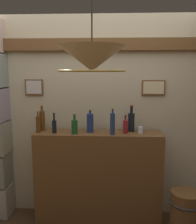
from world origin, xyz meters
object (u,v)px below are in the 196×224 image
object	(u,v)px
liquor_bottle_brandy	(42,120)
wooden_barrel	(185,215)
liquor_bottle_sherry	(90,123)
liquor_bottle_port	(131,121)
liquor_bottle_scotch	(125,126)
pendant_lamp	(92,59)
liquor_bottle_vermouth	(38,124)
liquor_bottle_amaro	(54,126)
liquor_bottle_rum	(75,126)
glass_tumbler_rocks	(141,130)
liquor_bottle_whiskey	(113,123)

from	to	relation	value
liquor_bottle_brandy	wooden_barrel	bearing A→B (deg)	-12.06
liquor_bottle_sherry	liquor_bottle_port	distance (m)	0.49
liquor_bottle_scotch	wooden_barrel	xyz separation A→B (m)	(0.65, -0.26, -0.93)
liquor_bottle_brandy	pendant_lamp	world-z (taller)	pendant_lamp
liquor_bottle_vermouth	wooden_barrel	world-z (taller)	liquor_bottle_vermouth
liquor_bottle_amaro	liquor_bottle_port	distance (m)	0.90
liquor_bottle_sherry	liquor_bottle_brandy	xyz separation A→B (m)	(-0.58, 0.06, 0.01)
liquor_bottle_scotch	liquor_bottle_rum	xyz separation A→B (m)	(-0.58, -0.06, 0.01)
pendant_lamp	wooden_barrel	size ratio (longest dim) A/B	1.00
liquor_bottle_vermouth	glass_tumbler_rocks	world-z (taller)	liquor_bottle_vermouth
liquor_bottle_vermouth	glass_tumbler_rocks	xyz separation A→B (m)	(1.19, 0.01, -0.06)
liquor_bottle_port	liquor_bottle_vermouth	bearing A→B (deg)	-174.84
liquor_bottle_rum	wooden_barrel	size ratio (longest dim) A/B	0.44
liquor_bottle_sherry	liquor_bottle_whiskey	world-z (taller)	liquor_bottle_whiskey
liquor_bottle_scotch	liquor_bottle_port	bearing A→B (deg)	52.02
pendant_lamp	glass_tumbler_rocks	bearing A→B (deg)	58.56
liquor_bottle_vermouth	liquor_bottle_rum	xyz separation A→B (m)	(0.43, -0.05, -0.01)
liquor_bottle_port	pendant_lamp	xyz separation A→B (m)	(-0.39, -0.90, 0.68)
liquor_bottle_brandy	glass_tumbler_rocks	bearing A→B (deg)	-3.95
liquor_bottle_sherry	liquor_bottle_brandy	size ratio (longest dim) A/B	0.88
liquor_bottle_port	pendant_lamp	world-z (taller)	pendant_lamp
liquor_bottle_vermouth	liquor_bottle_whiskey	xyz separation A→B (m)	(0.86, -0.05, 0.03)
liquor_bottle_port	liquor_bottle_brandy	bearing A→B (deg)	-179.79
liquor_bottle_rum	glass_tumbler_rocks	size ratio (longest dim) A/B	3.12
liquor_bottle_brandy	liquor_bottle_whiskey	world-z (taller)	liquor_bottle_brandy
liquor_bottle_sherry	liquor_bottle_whiskey	distance (m)	0.28
liquor_bottle_vermouth	liquor_bottle_brandy	world-z (taller)	liquor_bottle_brandy
liquor_bottle_amaro	liquor_bottle_whiskey	size ratio (longest dim) A/B	0.76
liquor_bottle_brandy	liquor_bottle_rum	distance (m)	0.44
liquor_bottle_sherry	liquor_bottle_port	world-z (taller)	liquor_bottle_port
liquor_bottle_whiskey	pendant_lamp	xyz separation A→B (m)	(-0.17, -0.74, 0.68)
pendant_lamp	liquor_bottle_whiskey	bearing A→B (deg)	76.87
liquor_bottle_brandy	pendant_lamp	size ratio (longest dim) A/B	0.57
wooden_barrel	liquor_bottle_port	bearing A→B (deg)	148.42
glass_tumbler_rocks	liquor_bottle_scotch	bearing A→B (deg)	-176.52
liquor_bottle_sherry	wooden_barrel	world-z (taller)	liquor_bottle_sherry
liquor_bottle_rum	liquor_bottle_port	size ratio (longest dim) A/B	0.77
liquor_bottle_sherry	liquor_bottle_amaro	distance (m)	0.42
liquor_bottle_rum	glass_tumbler_rocks	bearing A→B (deg)	5.01
liquor_bottle_scotch	liquor_bottle_rum	distance (m)	0.58
liquor_bottle_vermouth	liquor_bottle_port	size ratio (longest dim) A/B	0.83
glass_tumbler_rocks	wooden_barrel	distance (m)	1.04
pendant_lamp	wooden_barrel	bearing A→B (deg)	29.19
liquor_bottle_rum	liquor_bottle_whiskey	bearing A→B (deg)	-0.22
liquor_bottle_rum	pendant_lamp	distance (m)	1.06
liquor_bottle_sherry	wooden_barrel	size ratio (longest dim) A/B	0.51
liquor_bottle_whiskey	glass_tumbler_rocks	xyz separation A→B (m)	(0.32, 0.07, -0.09)
liquor_bottle_scotch	liquor_bottle_vermouth	bearing A→B (deg)	-179.83
liquor_bottle_amaro	liquor_bottle_scotch	xyz separation A→B (m)	(0.82, 0.02, -0.00)
liquor_bottle_scotch	pendant_lamp	bearing A→B (deg)	-111.79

